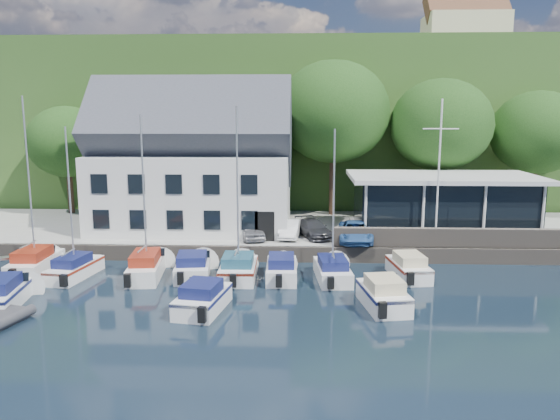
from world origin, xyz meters
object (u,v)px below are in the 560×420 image
Objects in this scene: car_dgrey at (313,228)px; boat_r2_4 at (383,292)px; boat_r2_2 at (203,296)px; boat_r1_0 at (30,195)px; boat_r1_7 at (409,265)px; club_pavilion at (442,203)px; car_white at (290,229)px; boat_r1_1 at (70,207)px; boat_r1_6 at (333,209)px; boat_r1_3 at (193,265)px; boat_r1_4 at (238,202)px; boat_r2_0 at (2,291)px; harbor_building at (193,170)px; boat_r1_5 at (282,267)px; car_blue at (355,231)px; flagpole at (439,173)px; car_silver at (251,229)px; boat_r1_2 at (144,198)px.

boat_r2_4 is at bearing -93.46° from car_dgrey.
boat_r1_0 is at bearing 161.64° from boat_r2_2.
boat_r1_7 is 1.01× the size of boat_r2_2.
club_pavilion is 3.64× the size of car_white.
car_white is 0.43× the size of boat_r1_1.
boat_r1_6 is (-8.25, -8.61, 1.06)m from club_pavilion.
boat_r1_4 is (2.71, -0.30, 3.75)m from boat_r1_3.
boat_r2_0 is at bearing -155.35° from boat_r1_3.
club_pavilion is 24.87m from boat_r1_1.
boat_r1_4 is 5.42m from boat_r1_6.
boat_r1_1 reaches higher than car_dgrey.
boat_r1_4 is at bearing -64.79° from harbor_building.
car_white is 0.69× the size of boat_r2_4.
boat_r1_3 reaches higher than boat_r1_5.
car_blue reaches higher than boat_r2_0.
boat_r1_7 is at bearing -121.10° from flagpole.
boat_r1_0 is (-24.58, -4.07, -0.94)m from flagpole.
car_silver is at bearing 92.78° from boat_r2_2.
flagpole is 11.39m from boat_r2_4.
boat_r1_1 reaches higher than car_white.
boat_r1_7 is at bearing 37.47° from boat_r2_2.
car_dgrey is at bearing 26.65° from boat_r1_2.
boat_r1_4 is at bearing 9.20° from boat_r1_1.
boat_r1_1 is at bearing 174.59° from boat_r1_7.
club_pavilion is 18.55m from boat_r1_3.
boat_r1_2 is (-1.06, -9.01, -0.72)m from harbor_building.
boat_r1_1 is at bearing 158.42° from boat_r2_2.
boat_r1_4 is (-4.43, -6.65, 2.88)m from car_dgrey.
boat_r1_6 reaches higher than car_dgrey.
harbor_building is 18.15m from club_pavilion.
boat_r1_3 is 0.62× the size of boat_r1_4.
boat_r1_2 is 1.75× the size of boat_r2_4.
boat_r1_6 is (2.93, -0.02, 3.40)m from boat_r1_5.
boat_r1_1 is (-23.21, -8.85, 1.13)m from club_pavilion.
boat_r1_2 is at bearing -137.67° from car_white.
boat_r1_0 is at bearing -163.45° from car_blue.
boat_r1_4 is (-0.18, -5.98, 2.83)m from car_silver.
car_white is 0.68× the size of boat_r2_2.
harbor_building reaches higher than boat_r2_2.
boat_r1_6 is at bearing -2.04° from boat_r1_5.
boat_r1_2 is at bearing -166.45° from car_dgrey.
car_dgrey is 19.47m from boat_r2_0.
car_dgrey is 0.43× the size of flagpole.
boat_r1_2 is (-12.60, -5.16, 2.92)m from car_blue.
club_pavilion is 2.14× the size of boat_r2_0.
boat_r2_4 is (4.83, -10.85, -0.81)m from car_white.
boat_r1_5 is 1.07× the size of boat_r2_4.
boat_r2_2 is at bearing -22.68° from boat_r1_1.
boat_r2_4 reaches higher than boat_r2_0.
boat_r1_5 is at bearing -7.22° from boat_r1_2.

